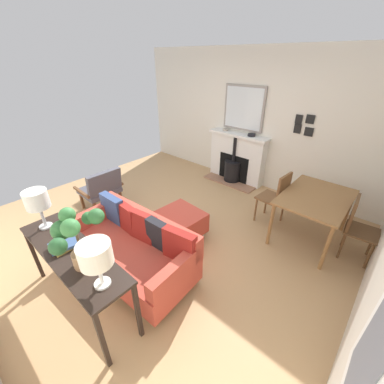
% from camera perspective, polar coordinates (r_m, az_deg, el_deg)
% --- Properties ---
extents(ground_plane, '(4.99, 5.53, 0.01)m').
position_cam_1_polar(ground_plane, '(4.11, -6.73, -8.09)').
color(ground_plane, tan).
extents(wall_left, '(0.12, 5.53, 2.67)m').
position_cam_1_polar(wall_left, '(5.37, 13.19, 16.21)').
color(wall_left, silver).
rests_on(wall_left, ground).
extents(fireplace, '(0.53, 1.34, 1.06)m').
position_cam_1_polar(fireplace, '(5.49, 10.23, 7.31)').
color(fireplace, '#93664C').
rests_on(fireplace, ground).
extents(mirror_over_mantel, '(0.04, 0.90, 0.88)m').
position_cam_1_polar(mirror_over_mantel, '(5.30, 12.04, 18.65)').
color(mirror_over_mantel, gray).
extents(mantel_bowl_near, '(0.12, 0.12, 0.05)m').
position_cam_1_polar(mantel_bowl_near, '(5.50, 7.87, 14.31)').
color(mantel_bowl_near, '#9E9384').
rests_on(mantel_bowl_near, fireplace).
extents(mantel_bowl_far, '(0.16, 0.16, 0.05)m').
position_cam_1_polar(mantel_bowl_far, '(5.19, 13.77, 12.88)').
color(mantel_bowl_far, black).
rests_on(mantel_bowl_far, fireplace).
extents(framed_print_on_back_wall, '(0.72, 0.04, 0.95)m').
position_cam_1_polar(framed_print_on_back_wall, '(1.27, 36.62, -28.64)').
color(framed_print_on_back_wall, black).
extents(sofa, '(0.92, 1.75, 0.80)m').
position_cam_1_polar(sofa, '(3.26, -13.49, -12.39)').
color(sofa, '#B2B2B7').
rests_on(sofa, ground).
extents(ottoman, '(0.65, 0.69, 0.41)m').
position_cam_1_polar(ottoman, '(3.77, -2.73, -7.03)').
color(ottoman, '#B2B2B7').
rests_on(ottoman, ground).
extents(armchair_accent, '(0.69, 0.60, 0.81)m').
position_cam_1_polar(armchair_accent, '(4.57, -20.45, 0.94)').
color(armchair_accent, brown).
rests_on(armchair_accent, ground).
extents(console_table, '(0.43, 1.61, 0.77)m').
position_cam_1_polar(console_table, '(2.83, -26.19, -13.66)').
color(console_table, black).
rests_on(console_table, ground).
extents(table_lamp_near_end, '(0.24, 0.24, 0.46)m').
position_cam_1_polar(table_lamp_near_end, '(3.09, -32.60, -1.70)').
color(table_lamp_near_end, '#B2B2B7').
rests_on(table_lamp_near_end, console_table).
extents(table_lamp_far_end, '(0.27, 0.27, 0.44)m').
position_cam_1_polar(table_lamp_far_end, '(2.12, -21.70, -13.63)').
color(table_lamp_far_end, white).
rests_on(table_lamp_far_end, console_table).
extents(potted_plant, '(0.48, 0.48, 0.58)m').
position_cam_1_polar(potted_plant, '(2.37, -25.83, -8.99)').
color(potted_plant, '#99704C').
rests_on(potted_plant, console_table).
extents(book_stack, '(0.31, 0.24, 0.05)m').
position_cam_1_polar(book_stack, '(2.83, -27.52, -10.95)').
color(book_stack, olive).
rests_on(book_stack, console_table).
extents(dining_table, '(1.20, 0.85, 0.73)m').
position_cam_1_polar(dining_table, '(3.93, 26.95, -1.93)').
color(dining_table, olive).
rests_on(dining_table, ground).
extents(dining_chair_near_fireplace, '(0.43, 0.43, 0.92)m').
position_cam_1_polar(dining_chair_near_fireplace, '(4.11, 19.31, -0.71)').
color(dining_chair_near_fireplace, brown).
rests_on(dining_chair_near_fireplace, ground).
extents(dining_chair_by_back_wall, '(0.43, 0.43, 0.89)m').
position_cam_1_polar(dining_chair_by_back_wall, '(3.93, 34.14, -6.28)').
color(dining_chair_by_back_wall, brown).
rests_on(dining_chair_by_back_wall, ground).
extents(photo_gallery_row, '(0.02, 0.35, 0.36)m').
position_cam_1_polar(photo_gallery_row, '(4.86, 24.77, 14.07)').
color(photo_gallery_row, black).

